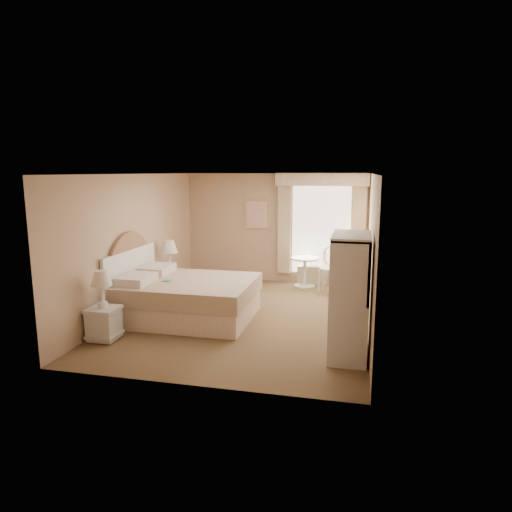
% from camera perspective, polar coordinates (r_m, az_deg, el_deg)
% --- Properties ---
extents(room, '(4.21, 5.51, 2.51)m').
position_cam_1_polar(room, '(7.91, -1.18, 1.12)').
color(room, brown).
rests_on(room, ground).
extents(window, '(2.05, 0.22, 2.51)m').
position_cam_1_polar(window, '(10.33, 8.11, 3.74)').
color(window, white).
rests_on(window, room).
extents(framed_art, '(0.52, 0.04, 0.62)m').
position_cam_1_polar(framed_art, '(10.60, 0.03, 5.15)').
color(framed_art, '#D2B581').
rests_on(framed_art, room).
extents(bed, '(2.32, 1.83, 1.62)m').
position_cam_1_polar(bed, '(8.13, -9.39, -5.00)').
color(bed, tan).
rests_on(bed, room).
extents(nightstand_near, '(0.44, 0.44, 1.07)m').
position_cam_1_polar(nightstand_near, '(7.35, -18.53, -6.96)').
color(nightstand_near, silver).
rests_on(nightstand_near, room).
extents(nightstand_far, '(0.48, 0.48, 1.15)m').
position_cam_1_polar(nightstand_far, '(9.49, -10.69, -2.49)').
color(nightstand_far, silver).
rests_on(nightstand_far, room).
extents(round_table, '(0.62, 0.62, 0.66)m').
position_cam_1_polar(round_table, '(10.23, 6.11, -1.40)').
color(round_table, white).
rests_on(round_table, room).
extents(cafe_chair, '(0.58, 0.58, 0.98)m').
position_cam_1_polar(cafe_chair, '(9.93, 9.39, -1.08)').
color(cafe_chair, white).
rests_on(cafe_chair, room).
extents(armoire, '(0.52, 1.03, 1.71)m').
position_cam_1_polar(armoire, '(6.49, 11.64, -6.09)').
color(armoire, silver).
rests_on(armoire, room).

